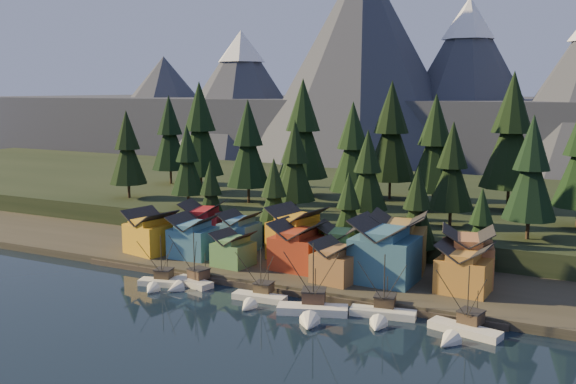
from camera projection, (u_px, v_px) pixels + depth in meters
The scene contains 43 objects.
ground at pixel (220, 319), 97.41m from camera, with size 500.00×500.00×0.00m, color black.
shore_strip at pixel (325, 254), 132.50m from camera, with size 400.00×50.00×1.50m, color #312E24.
hillside at pixel (398, 205), 176.14m from camera, with size 420.00×100.00×6.00m, color black.
dock at pixel (271, 286), 111.86m from camera, with size 80.00×4.00×1.00m, color #4C4136.
mountain_ridge at pixel (475, 108), 283.11m from camera, with size 560.00×190.00×90.00m.
boat_1 at pixel (158, 276), 113.01m from camera, with size 8.45×8.93×9.96m.
boat_2 at pixel (189, 275), 113.01m from camera, with size 8.62×9.19×10.70m.
boat_3 at pixel (257, 292), 104.89m from camera, with size 9.50×10.22×9.88m.
boat_4 at pixel (312, 302), 98.24m from camera, with size 11.67×12.13×12.38m.
boat_5 at pixel (382, 307), 97.17m from camera, with size 10.64×11.31×10.77m.
boat_6 at pixel (461, 323), 90.46m from camera, with size 11.03×11.62×11.01m.
house_front_0 at pixel (151, 230), 130.47m from camera, with size 10.26×9.89×8.73m.
house_front_1 at pixel (193, 235), 127.04m from camera, with size 8.44×8.14×8.35m.
house_front_2 at pixel (233, 248), 121.04m from camera, with size 7.19×7.24×6.47m.
house_front_3 at pixel (297, 244), 118.63m from camera, with size 9.11×8.72×8.86m.
house_front_4 at pixel (336, 260), 111.00m from camera, with size 7.96×8.44×7.18m.
house_front_5 at pixel (385, 249), 110.55m from camera, with size 10.90×9.97×11.10m.
house_front_6 at pixel (464, 266), 105.08m from camera, with size 8.60×8.18×8.22m.
house_back_0 at pixel (203, 222), 137.19m from camera, with size 10.30×10.05×9.27m.
house_back_1 at pixel (239, 230), 132.26m from camera, with size 7.40×7.48×7.97m.
house_back_2 at pixel (297, 232), 125.61m from camera, with size 11.09×10.44×10.32m.
house_back_3 at pixel (340, 243), 120.93m from camera, with size 9.06×8.35×8.10m.
house_back_4 at pixel (399, 240), 118.36m from camera, with size 11.25×10.94×10.59m.
house_back_5 at pixel (467, 254), 110.03m from camera, with size 10.19×10.28×9.58m.
tree_hill_0 at pixel (127, 150), 167.93m from camera, with size 9.92×9.92×23.12m.
tree_hill_1 at pixel (200, 132), 175.98m from camera, with size 13.18×13.18×30.69m.
tree_hill_2 at pixel (187, 163), 154.84m from camera, with size 8.62×8.62×20.08m.
tree_hill_3 at pixel (248, 147), 160.40m from camera, with size 11.20×11.20×26.08m.
tree_hill_4 at pixel (303, 132), 169.56m from camera, with size 13.47×13.47×31.37m.
tree_hill_5 at pixel (295, 164), 143.92m from camera, with size 9.36×9.36×21.79m.
tree_hill_6 at pixel (353, 150), 153.20m from camera, with size 11.05×11.05×25.73m.
tree_hill_7 at pixel (367, 173), 134.25m from camera, with size 8.71×8.71×20.28m.
tree_hill_8 at pixel (435, 147), 151.16m from camera, with size 11.83×11.83×27.55m.
tree_hill_9 at pixel (452, 169), 133.10m from camera, with size 9.47×9.47×22.07m.
tree_hill_10 at pixel (511, 135), 150.58m from camera, with size 14.09×14.09×32.83m.
tree_hill_11 at pixel (531, 172), 121.38m from camera, with size 10.27×10.27×23.92m.
tree_hill_15 at pixel (391, 135), 165.94m from camera, with size 13.20×13.20×30.76m.
tree_hill_16 at pixel (170, 136), 193.18m from camera, with size 11.48×11.48×26.75m.
tree_shore_0 at pixel (211, 195), 143.38m from camera, with size 7.49×7.49×17.45m.
tree_shore_1 at pixel (274, 198), 136.11m from camera, with size 8.06×8.06×18.77m.
tree_shore_2 at pixel (348, 209), 128.68m from camera, with size 7.21×7.21×16.80m.
tree_shore_3 at pixel (417, 210), 122.25m from camera, with size 8.02×8.02×18.68m.
tree_shore_4 at pixel (481, 225), 117.17m from camera, with size 6.63×6.63×15.44m.
Camera 1 is at (51.45, -78.26, 34.65)m, focal length 40.00 mm.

